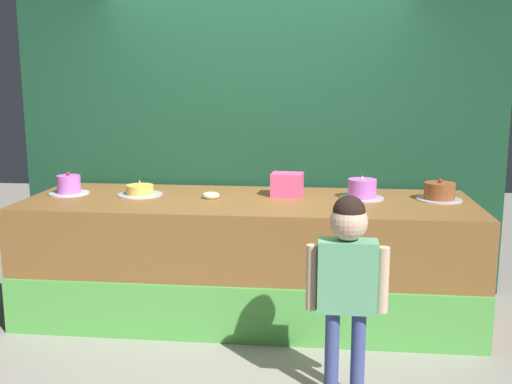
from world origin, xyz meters
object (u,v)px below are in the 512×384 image
(donut, at_px, (211,195))
(cake_far_right, at_px, (440,192))
(cake_far_left, at_px, (69,186))
(cake_center_left, at_px, (140,191))
(pink_box, at_px, (287,184))
(cake_center_right, at_px, (362,190))
(child_figure, at_px, (347,270))

(donut, height_order, cake_far_right, cake_far_right)
(cake_far_left, distance_m, cake_center_left, 0.58)
(donut, distance_m, cake_far_right, 1.74)
(pink_box, bearing_deg, donut, -164.80)
(cake_center_right, bearing_deg, pink_box, 175.97)
(cake_far_left, bearing_deg, cake_center_left, 1.24)
(child_figure, relative_size, cake_far_right, 3.52)
(cake_far_left, bearing_deg, child_figure, -30.51)
(child_figure, distance_m, donut, 1.59)
(cake_center_right, bearing_deg, cake_far_right, -0.13)
(donut, relative_size, cake_center_right, 0.40)
(child_figure, bearing_deg, donut, 129.17)
(donut, bearing_deg, pink_box, 15.20)
(pink_box, bearing_deg, child_figure, -73.14)
(child_figure, relative_size, cake_center_left, 3.40)
(cake_far_right, bearing_deg, cake_center_right, 179.87)
(donut, height_order, cake_center_left, cake_center_left)
(child_figure, relative_size, cake_center_right, 3.56)
(cake_center_left, xyz_separation_m, cake_far_right, (2.31, 0.06, 0.03))
(cake_center_left, bearing_deg, cake_center_right, 1.93)
(child_figure, distance_m, cake_center_left, 2.04)
(donut, xyz_separation_m, cake_far_left, (-1.16, 0.05, 0.05))
(child_figure, xyz_separation_m, cake_center_left, (-1.57, 1.28, 0.18))
(cake_far_left, bearing_deg, cake_center_right, 1.76)
(donut, height_order, cake_center_right, cake_center_right)
(donut, bearing_deg, cake_far_right, 3.79)
(child_figure, bearing_deg, pink_box, 106.86)
(cake_center_right, relative_size, cake_far_right, 0.99)
(cake_far_left, height_order, cake_far_right, cake_far_left)
(pink_box, bearing_deg, cake_far_right, -2.08)
(cake_center_left, distance_m, cake_center_right, 1.74)
(cake_center_left, bearing_deg, cake_far_right, 1.42)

